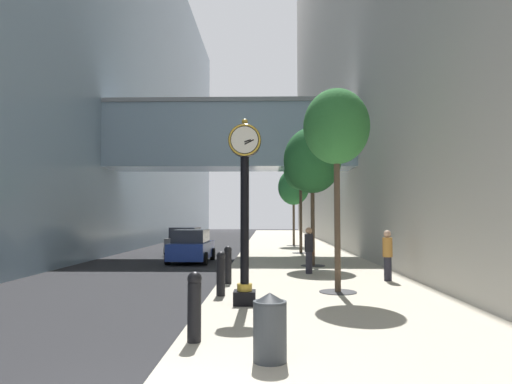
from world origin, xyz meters
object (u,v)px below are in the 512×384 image
Objects in this scene: bollard_third at (221,273)px; car_blue_mid at (191,247)px; pedestrian_by_clock at (388,254)px; street_tree_mid_far at (300,172)px; street_tree_far at (294,187)px; car_grey_near at (186,241)px; street_clock at (245,201)px; pedestrian_walking at (309,249)px; trash_bin at (270,326)px; street_tree_near at (336,128)px; street_tree_mid_near at (312,161)px; bollard_nearest at (194,305)px; bollard_fourth at (228,264)px.

car_blue_mid is (-2.59, 10.70, 0.03)m from bollard_third.
pedestrian_by_clock reaches higher than bollard_third.
car_blue_mid is at bearing -143.65° from street_tree_mid_far.
car_grey_near is at bearing -140.25° from street_tree_far.
bollard_third is at bearing 119.50° from street_clock.
street_tree_mid_far reaches higher than pedestrian_walking.
car_grey_near is at bearing 103.27° from trash_bin.
street_tree_mid_near reaches higher than street_tree_near.
bollard_nearest and bollard_third have the same top height.
street_tree_far is 19.65m from pedestrian_by_clock.
car_blue_mid is (1.28, -5.58, 0.00)m from car_grey_near.
bollard_third and bollard_fourth have the same top height.
street_tree_mid_near reaches higher than street_clock.
street_tree_mid_near reaches higher than car_blue_mid.
car_blue_mid is at bearing 154.89° from street_tree_mid_near.
street_clock is 5.00m from trash_bin.
bollard_fourth is (0.00, 7.11, 0.00)m from bollard_nearest.
street_clock is at bearing -137.26° from pedestrian_by_clock.
street_tree_near is at bearing -130.98° from pedestrian_by_clock.
bollard_third is 0.20× the size of street_tree_mid_far.
street_clock reaches higher than car_blue_mid.
street_tree_far is (-0.00, 21.63, -0.39)m from street_tree_near.
car_blue_mid is at bearing 107.30° from bollard_fourth.
street_tree_mid_far is at bearing 90.00° from street_tree_near.
street_clock is at bearing -60.50° from bollard_third.
bollard_third is 6.32m from pedestrian_by_clock.
trash_bin is 9.85m from pedestrian_by_clock.
street_tree_far is (3.39, 19.95, 3.84)m from bollard_fourth.
street_tree_mid_near is at bearing -90.00° from street_tree_mid_far.
street_tree_far is (3.39, 22.32, 3.84)m from bollard_third.
trash_bin is (1.34, -1.07, -0.11)m from bollard_nearest.
street_tree_mid_near reaches higher than car_grey_near.
bollard_third is at bearing -98.64° from street_tree_far.
street_tree_near is at bearing -59.13° from car_blue_mid.
street_tree_mid_far is 5.93× the size of trash_bin.
pedestrian_walking is at bearing 73.20° from bollard_nearest.
bollard_nearest is at bearing -90.00° from bollard_fourth.
bollard_nearest is 27.54m from street_tree_far.
street_tree_mid_near is 4.79m from pedestrian_walking.
street_tree_mid_near is 3.50× the size of pedestrian_walking.
street_tree_mid_far is 21.48m from trash_bin.
street_clock is at bearing -109.32° from pedestrian_walking.
bollard_nearest is at bearing -122.02° from street_tree_near.
bollard_nearest is at bearing -99.70° from street_tree_mid_far.
street_tree_mid_far is (3.39, 12.74, 4.34)m from bollard_fourth.
street_tree_near is 1.44× the size of car_grey_near.
bollard_nearest is 7.11m from bollard_fourth.
street_clock is 18.27m from car_grey_near.
car_blue_mid reaches higher than car_grey_near.
car_grey_near is (-6.82, 11.24, -0.28)m from pedestrian_walking.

